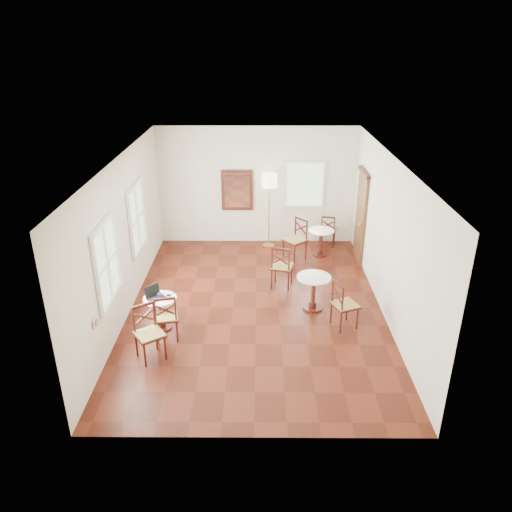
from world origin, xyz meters
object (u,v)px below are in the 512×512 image
at_px(cafe_table_mid, 313,289).
at_px(cafe_table_back, 321,240).
at_px(mouse, 169,295).
at_px(chair_mid_b, 344,305).
at_px(floor_lamp, 269,185).
at_px(chair_back_b, 296,239).
at_px(laptop, 154,295).
at_px(chair_back_a, 328,230).
at_px(water_glass, 159,295).
at_px(chair_mid_a, 282,266).
at_px(navy_mug, 160,296).
at_px(chair_near_b, 149,333).
at_px(cafe_table_near, 161,310).
at_px(chair_near_a, 166,317).
at_px(power_adapter, 149,336).

bearing_deg(cafe_table_mid, cafe_table_back, 80.46).
distance_m(cafe_table_mid, mouse, 2.81).
distance_m(chair_mid_b, floor_lamp, 4.21).
xyz_separation_m(chair_back_b, laptop, (-2.78, -3.14, 0.19)).
bearing_deg(chair_back_a, chair_mid_b, 100.64).
height_order(laptop, water_glass, laptop).
height_order(chair_mid_a, navy_mug, chair_mid_a).
bearing_deg(chair_back_b, floor_lamp, 178.90).
height_order(chair_back_a, laptop, laptop).
height_order(cafe_table_mid, chair_near_b, chair_near_b).
bearing_deg(cafe_table_mid, navy_mug, -165.23).
distance_m(mouse, navy_mug, 0.17).
distance_m(chair_mid_a, chair_mid_b, 1.92).
bearing_deg(cafe_table_mid, cafe_table_near, -165.51).
relative_size(cafe_table_near, cafe_table_back, 0.97).
height_order(chair_back_b, mouse, chair_back_b).
height_order(chair_mid_b, mouse, chair_mid_b).
bearing_deg(laptop, navy_mug, -58.66).
distance_m(chair_near_a, power_adapter, 0.56).
relative_size(navy_mug, water_glass, 1.29).
bearing_deg(water_glass, chair_back_a, 48.00).
relative_size(chair_back_b, navy_mug, 7.90).
bearing_deg(laptop, chair_mid_b, -45.31).
distance_m(chair_back_a, chair_back_b, 1.23).
bearing_deg(chair_mid_b, chair_back_a, -25.79).
bearing_deg(chair_near_a, cafe_table_back, -141.77).
bearing_deg(cafe_table_near, chair_back_b, 49.50).
bearing_deg(floor_lamp, laptop, -118.72).
relative_size(cafe_table_near, water_glass, 6.42).
xyz_separation_m(cafe_table_near, chair_near_a, (0.16, -0.34, 0.06)).
xyz_separation_m(chair_near_b, chair_mid_a, (2.32, 2.58, 0.01)).
distance_m(cafe_table_back, chair_mid_b, 3.27).
bearing_deg(mouse, water_glass, -152.93).
distance_m(chair_mid_a, power_adapter, 3.20).
bearing_deg(chair_near_b, laptop, 59.59).
bearing_deg(cafe_table_back, mouse, -133.94).
xyz_separation_m(cafe_table_back, water_glass, (-3.32, -3.35, 0.28)).
xyz_separation_m(chair_near_a, laptop, (-0.25, 0.35, 0.24)).
bearing_deg(chair_mid_b, water_glass, 68.59).
height_order(cafe_table_near, laptop, laptop).
xyz_separation_m(cafe_table_near, chair_back_a, (3.57, 3.99, 0.02)).
bearing_deg(chair_back_a, floor_lamp, 16.15).
relative_size(cafe_table_back, chair_back_b, 0.65).
distance_m(chair_back_b, mouse, 3.98).
distance_m(chair_mid_a, navy_mug, 2.85).
height_order(cafe_table_mid, water_glass, water_glass).
bearing_deg(chair_mid_b, chair_near_a, 74.85).
bearing_deg(cafe_table_mid, mouse, -166.32).
bearing_deg(chair_near_a, chair_back_a, -139.61).
relative_size(cafe_table_mid, chair_mid_b, 0.76).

